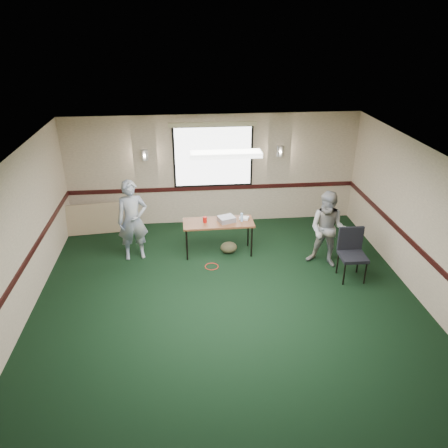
{
  "coord_description": "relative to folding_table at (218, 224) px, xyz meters",
  "views": [
    {
      "loc": [
        -0.71,
        -6.04,
        4.74
      ],
      "look_at": [
        0.0,
        1.3,
        1.2
      ],
      "focal_mm": 35.0,
      "sensor_mm": 36.0,
      "label": 1
    }
  ],
  "objects": [
    {
      "name": "ground",
      "position": [
        0.02,
        -2.35,
        -0.7
      ],
      "size": [
        8.0,
        8.0,
        0.0
      ],
      "primitive_type": "plane",
      "color": "black",
      "rests_on": "ground"
    },
    {
      "name": "room_shell",
      "position": [
        0.02,
        -0.22,
        0.88
      ],
      "size": [
        8.0,
        8.02,
        8.0
      ],
      "color": "tan",
      "rests_on": "ground"
    },
    {
      "name": "folding_table",
      "position": [
        0.0,
        0.0,
        0.0
      ],
      "size": [
        1.51,
        0.62,
        0.75
      ],
      "rotation": [
        0.0,
        0.0,
        0.01
      ],
      "color": "#523517",
      "rests_on": "ground"
    },
    {
      "name": "projector",
      "position": [
        0.17,
        0.01,
        0.11
      ],
      "size": [
        0.4,
        0.37,
        0.11
      ],
      "primitive_type": "cube",
      "rotation": [
        0.0,
        0.0,
        0.34
      ],
      "color": "gray",
      "rests_on": "folding_table"
    },
    {
      "name": "game_console",
      "position": [
        0.57,
        0.09,
        0.08
      ],
      "size": [
        0.24,
        0.22,
        0.05
      ],
      "primitive_type": "cube",
      "rotation": [
        0.0,
        0.0,
        -0.39
      ],
      "color": "white",
      "rests_on": "folding_table"
    },
    {
      "name": "red_cup",
      "position": [
        -0.29,
        0.0,
        0.12
      ],
      "size": [
        0.09,
        0.09,
        0.13
      ],
      "primitive_type": "cylinder",
      "color": "#AF110B",
      "rests_on": "folding_table"
    },
    {
      "name": "water_bottle",
      "position": [
        0.5,
        -0.02,
        0.15
      ],
      "size": [
        0.06,
        0.06,
        0.19
      ],
      "primitive_type": "cylinder",
      "color": "#91BFED",
      "rests_on": "folding_table"
    },
    {
      "name": "duffel_bag",
      "position": [
        0.22,
        -0.03,
        -0.57
      ],
      "size": [
        0.38,
        0.29,
        0.26
      ],
      "primitive_type": "ellipsoid",
      "rotation": [
        0.0,
        0.0,
        0.05
      ],
      "color": "#423D26",
      "rests_on": "ground"
    },
    {
      "name": "cable_coil",
      "position": [
        -0.19,
        -0.59,
        -0.69
      ],
      "size": [
        0.33,
        0.33,
        0.01
      ],
      "primitive_type": "torus",
      "rotation": [
        0.0,
        0.0,
        0.17
      ],
      "color": "red",
      "rests_on": "ground"
    },
    {
      "name": "folded_table",
      "position": [
        -2.97,
        1.25,
        -0.34
      ],
      "size": [
        1.42,
        0.34,
        0.72
      ],
      "primitive_type": "cube",
      "rotation": [
        -0.21,
        0.0,
        0.1
      ],
      "color": "tan",
      "rests_on": "ground"
    },
    {
      "name": "conference_chair",
      "position": [
        2.52,
        -1.18,
        -0.1
      ],
      "size": [
        0.51,
        0.53,
        1.02
      ],
      "rotation": [
        0.0,
        0.0,
        -0.03
      ],
      "color": "black",
      "rests_on": "ground"
    },
    {
      "name": "person_left",
      "position": [
        -1.8,
        -0.01,
        0.17
      ],
      "size": [
        0.7,
        0.53,
        1.74
      ],
      "primitive_type": "imported",
      "rotation": [
        0.0,
        0.0,
        0.18
      ],
      "color": "#3D4F86",
      "rests_on": "ground"
    },
    {
      "name": "person_right",
      "position": [
        2.17,
        -0.7,
        0.11
      ],
      "size": [
        0.98,
        0.92,
        1.61
      ],
      "primitive_type": "imported",
      "rotation": [
        0.0,
        0.0,
        -0.53
      ],
      "color": "#6A7DA5",
      "rests_on": "ground"
    }
  ]
}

